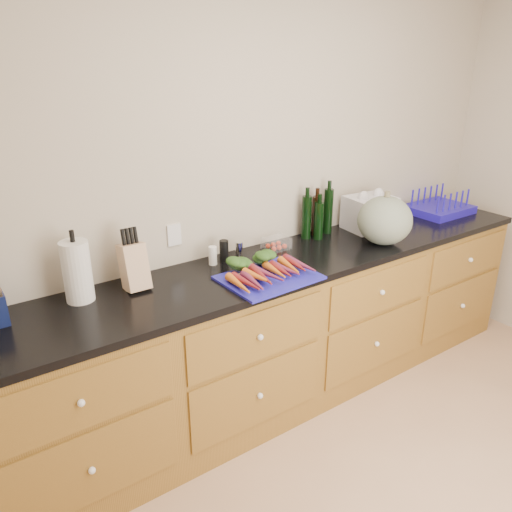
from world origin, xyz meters
TOP-DOWN VIEW (x-y plane):
  - wall_back at (0.00, 1.62)m, footprint 4.10×0.05m
  - cabinets at (0.00, 1.30)m, footprint 3.60×0.64m
  - countertop at (0.00, 1.30)m, footprint 3.64×0.62m
  - cutting_board at (-0.28, 1.14)m, footprint 0.50×0.39m
  - carrots at (-0.28, 1.18)m, footprint 0.45×0.33m
  - squash at (0.63, 1.16)m, footprint 0.34×0.34m
  - paper_towel at (-1.17, 1.46)m, footprint 0.13×0.13m
  - knife_block at (-0.90, 1.44)m, footprint 0.12×0.12m
  - grinder_salt at (-0.42, 1.48)m, footprint 0.05×0.05m
  - grinder_pepper at (-0.35, 1.48)m, footprint 0.05×0.05m
  - canister_chrome at (-0.25, 1.48)m, footprint 0.04×0.04m
  - tomato_box at (0.02, 1.47)m, footprint 0.15×0.12m
  - bottles at (0.38, 1.51)m, footprint 0.25×0.13m
  - grocery_bag at (0.77, 1.42)m, footprint 0.33×0.28m
  - dish_rack at (1.48, 1.38)m, footprint 0.45×0.36m

SIDE VIEW (x-z plane):
  - cabinets at x=0.00m, z-range 0.00..0.90m
  - countertop at x=0.00m, z-range 0.90..0.94m
  - cutting_board at x=-0.28m, z-range 0.94..0.95m
  - tomato_box at x=0.02m, z-range 0.94..1.01m
  - carrots at x=-0.28m, z-range 0.95..1.01m
  - dish_rack at x=1.48m, z-range 0.89..1.07m
  - canister_chrome at x=-0.25m, z-range 0.94..1.04m
  - grinder_salt at x=-0.42m, z-range 0.94..1.05m
  - grinder_pepper at x=-0.35m, z-range 0.94..1.07m
  - grocery_bag at x=0.77m, z-range 0.94..1.16m
  - knife_block at x=-0.90m, z-range 0.94..1.17m
  - bottles at x=0.38m, z-range 0.93..1.22m
  - paper_towel at x=-1.17m, z-range 0.94..1.24m
  - squash at x=0.63m, z-range 0.94..1.24m
  - wall_back at x=0.00m, z-range 0.00..2.60m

